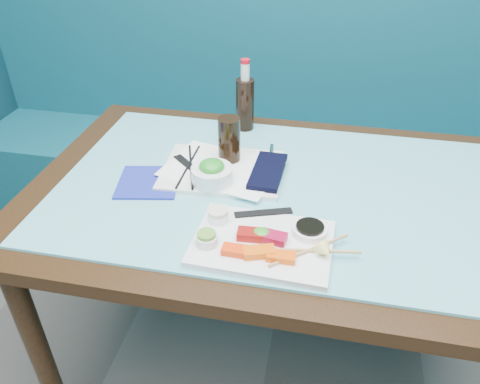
% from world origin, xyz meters
% --- Properties ---
extents(booth_bench, '(3.00, 0.56, 1.17)m').
position_xyz_m(booth_bench, '(0.00, 2.29, 0.37)').
color(booth_bench, '#0E4C5B').
rests_on(booth_bench, ground).
extents(dining_table, '(1.40, 0.90, 0.75)m').
position_xyz_m(dining_table, '(0.00, 1.45, 0.67)').
color(dining_table, black).
rests_on(dining_table, ground).
extents(glass_top, '(1.22, 0.76, 0.01)m').
position_xyz_m(glass_top, '(0.00, 1.45, 0.75)').
color(glass_top, '#61B6C3').
rests_on(glass_top, dining_table).
extents(sashimi_plate, '(0.33, 0.24, 0.02)m').
position_xyz_m(sashimi_plate, '(-0.00, 1.19, 0.77)').
color(sashimi_plate, white).
rests_on(sashimi_plate, glass_top).
extents(salmon_left, '(0.07, 0.03, 0.02)m').
position_xyz_m(salmon_left, '(-0.05, 1.14, 0.78)').
color(salmon_left, '#F63609').
rests_on(salmon_left, sashimi_plate).
extents(salmon_mid, '(0.08, 0.05, 0.02)m').
position_xyz_m(salmon_mid, '(-0.00, 1.14, 0.78)').
color(salmon_mid, '#F15909').
rests_on(salmon_mid, sashimi_plate).
extents(salmon_right, '(0.07, 0.03, 0.02)m').
position_xyz_m(salmon_right, '(0.05, 1.14, 0.78)').
color(salmon_right, '#F55109').
rests_on(salmon_right, sashimi_plate).
extents(tuna_left, '(0.06, 0.04, 0.02)m').
position_xyz_m(tuna_left, '(-0.03, 1.20, 0.78)').
color(tuna_left, maroon).
rests_on(tuna_left, sashimi_plate).
extents(tuna_right, '(0.06, 0.05, 0.02)m').
position_xyz_m(tuna_right, '(0.02, 1.20, 0.78)').
color(tuna_right, maroon).
rests_on(tuna_right, sashimi_plate).
extents(seaweed_garnish, '(0.06, 0.05, 0.02)m').
position_xyz_m(seaweed_garnish, '(-0.01, 1.20, 0.79)').
color(seaweed_garnish, '#369221').
rests_on(seaweed_garnish, sashimi_plate).
extents(ramekin_wasabi, '(0.07, 0.07, 0.02)m').
position_xyz_m(ramekin_wasabi, '(-0.13, 1.16, 0.79)').
color(ramekin_wasabi, white).
rests_on(ramekin_wasabi, sashimi_plate).
extents(wasabi_fill, '(0.05, 0.05, 0.01)m').
position_xyz_m(wasabi_fill, '(-0.13, 1.16, 0.80)').
color(wasabi_fill, '#5D9630').
rests_on(wasabi_fill, ramekin_wasabi).
extents(ramekin_ginger, '(0.05, 0.05, 0.02)m').
position_xyz_m(ramekin_ginger, '(-0.12, 1.25, 0.79)').
color(ramekin_ginger, white).
rests_on(ramekin_ginger, sashimi_plate).
extents(ginger_fill, '(0.06, 0.06, 0.01)m').
position_xyz_m(ginger_fill, '(-0.12, 1.25, 0.80)').
color(ginger_fill, beige).
rests_on(ginger_fill, ramekin_ginger).
extents(soy_dish, '(0.09, 0.09, 0.02)m').
position_xyz_m(soy_dish, '(0.10, 1.24, 0.78)').
color(soy_dish, white).
rests_on(soy_dish, sashimi_plate).
extents(soy_fill, '(0.08, 0.08, 0.01)m').
position_xyz_m(soy_fill, '(0.10, 1.24, 0.79)').
color(soy_fill, black).
rests_on(soy_fill, soy_dish).
extents(lemon_wedge, '(0.05, 0.05, 0.04)m').
position_xyz_m(lemon_wedge, '(0.14, 1.16, 0.79)').
color(lemon_wedge, '#F5EA74').
rests_on(lemon_wedge, sashimi_plate).
extents(chopstick_sleeve, '(0.15, 0.07, 0.00)m').
position_xyz_m(chopstick_sleeve, '(-0.02, 1.30, 0.78)').
color(chopstick_sleeve, black).
rests_on(chopstick_sleeve, sashimi_plate).
extents(wooden_chopstick_a, '(0.17, 0.15, 0.01)m').
position_xyz_m(wooden_chopstick_a, '(0.11, 1.18, 0.78)').
color(wooden_chopstick_a, '#B17B53').
rests_on(wooden_chopstick_a, sashimi_plate).
extents(wooden_chopstick_b, '(0.21, 0.04, 0.01)m').
position_xyz_m(wooden_chopstick_b, '(0.12, 1.18, 0.78)').
color(wooden_chopstick_b, tan).
rests_on(wooden_chopstick_b, sashimi_plate).
extents(serving_tray, '(0.36, 0.28, 0.01)m').
position_xyz_m(serving_tray, '(-0.17, 1.49, 0.76)').
color(serving_tray, white).
rests_on(serving_tray, glass_top).
extents(paper_placemat, '(0.36, 0.29, 0.00)m').
position_xyz_m(paper_placemat, '(-0.17, 1.49, 0.77)').
color(paper_placemat, white).
rests_on(paper_placemat, serving_tray).
extents(seaweed_bowl, '(0.15, 0.15, 0.05)m').
position_xyz_m(seaweed_bowl, '(-0.18, 1.42, 0.79)').
color(seaweed_bowl, white).
rests_on(seaweed_bowl, serving_tray).
extents(seaweed_salad, '(0.07, 0.07, 0.03)m').
position_xyz_m(seaweed_salad, '(-0.18, 1.42, 0.82)').
color(seaweed_salad, '#218F21').
rests_on(seaweed_salad, seaweed_bowl).
extents(cola_glass, '(0.07, 0.07, 0.14)m').
position_xyz_m(cola_glass, '(-0.16, 1.55, 0.84)').
color(cola_glass, black).
rests_on(cola_glass, serving_tray).
extents(navy_pouch, '(0.09, 0.20, 0.02)m').
position_xyz_m(navy_pouch, '(-0.03, 1.49, 0.78)').
color(navy_pouch, black).
rests_on(navy_pouch, serving_tray).
extents(fork, '(0.02, 0.10, 0.01)m').
position_xyz_m(fork, '(-0.04, 1.60, 0.78)').
color(fork, silver).
rests_on(fork, serving_tray).
extents(black_chopstick_a, '(0.01, 0.24, 0.01)m').
position_xyz_m(black_chopstick_a, '(-0.27, 1.48, 0.77)').
color(black_chopstick_a, black).
rests_on(black_chopstick_a, serving_tray).
extents(black_chopstick_b, '(0.08, 0.24, 0.01)m').
position_xyz_m(black_chopstick_b, '(-0.26, 1.48, 0.77)').
color(black_chopstick_b, black).
rests_on(black_chopstick_b, serving_tray).
extents(tray_sleeve, '(0.13, 0.12, 0.00)m').
position_xyz_m(tray_sleeve, '(-0.26, 1.48, 0.77)').
color(tray_sleeve, black).
rests_on(tray_sleeve, serving_tray).
extents(cola_bottle_body, '(0.06, 0.06, 0.17)m').
position_xyz_m(cola_bottle_body, '(-0.16, 1.79, 0.84)').
color(cola_bottle_body, black).
rests_on(cola_bottle_body, glass_top).
extents(cola_bottle_neck, '(0.03, 0.03, 0.06)m').
position_xyz_m(cola_bottle_neck, '(-0.16, 1.79, 0.96)').
color(cola_bottle_neck, white).
rests_on(cola_bottle_neck, cola_bottle_body).
extents(cola_bottle_cap, '(0.03, 0.03, 0.01)m').
position_xyz_m(cola_bottle_cap, '(-0.16, 1.79, 0.99)').
color(cola_bottle_cap, red).
rests_on(cola_bottle_cap, cola_bottle_neck).
extents(blue_napkin, '(0.20, 0.20, 0.01)m').
position_xyz_m(blue_napkin, '(-0.36, 1.40, 0.76)').
color(blue_napkin, navy).
rests_on(blue_napkin, glass_top).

